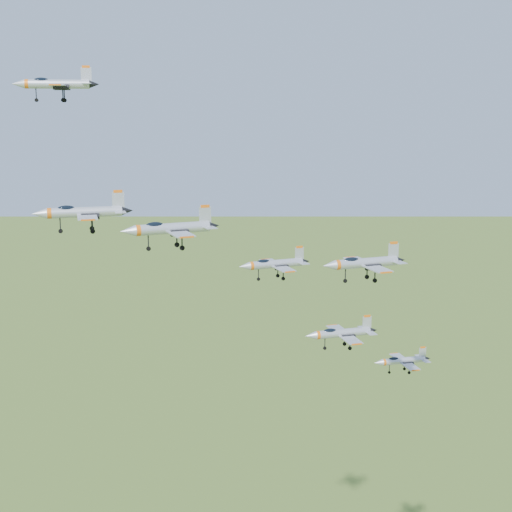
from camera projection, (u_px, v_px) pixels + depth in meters
name	position (u px, v px, depth m)	size (l,w,h in m)	color
jet_lead	(55.00, 84.00, 101.00)	(11.90, 10.16, 3.26)	#B1B5BE
jet_left_high	(82.00, 212.00, 87.39)	(12.16, 10.25, 3.27)	#B1B5BE
jet_right_high	(170.00, 228.00, 76.45)	(11.07, 9.17, 2.96)	#B1B5BE
jet_left_low	(274.00, 264.00, 114.11)	(12.33, 10.25, 3.29)	#B1B5BE
jet_right_low	(364.00, 263.00, 97.55)	(12.63, 10.54, 3.38)	#B1B5BE
jet_trail	(341.00, 333.00, 106.79)	(11.59, 9.75, 3.11)	#B1B5BE
jet_extra	(402.00, 361.00, 129.68)	(11.00, 9.30, 2.97)	#B1B5BE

